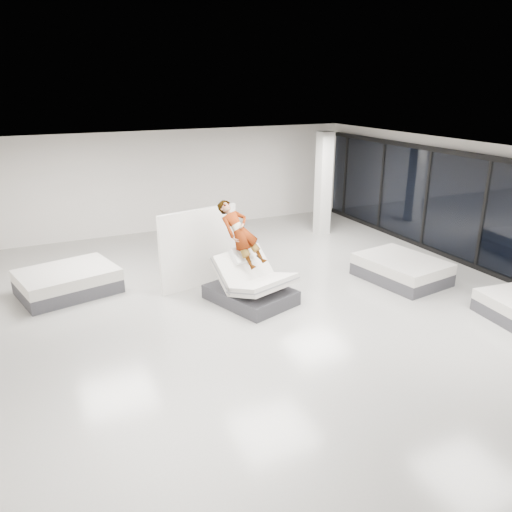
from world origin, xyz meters
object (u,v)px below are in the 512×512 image
object	(u,v)px
column	(323,184)
flat_bed_right_far	(401,269)
flat_bed_left_far	(68,281)
remote	(259,257)
person	(241,248)
divider_panel	(199,248)
hero_bed	(251,287)

from	to	relation	value
column	flat_bed_right_far	bearing A→B (deg)	-95.32
column	flat_bed_left_far	bearing A→B (deg)	-168.09
remote	flat_bed_left_far	xyz separation A→B (m)	(-3.83, 2.18, -0.71)
flat_bed_right_far	flat_bed_left_far	bearing A→B (deg)	160.71
flat_bed_right_far	column	world-z (taller)	column
person	divider_panel	bearing A→B (deg)	101.09
hero_bed	divider_panel	xyz separation A→B (m)	(-0.72, 1.38, 0.57)
column	hero_bed	bearing A→B (deg)	-137.55
person	remote	distance (m)	0.45
divider_panel	flat_bed_right_far	world-z (taller)	divider_panel
hero_bed	column	size ratio (longest dim) A/B	0.66
hero_bed	remote	world-z (taller)	hero_bed
remote	divider_panel	world-z (taller)	divider_panel
person	remote	bearing A→B (deg)	-57.85
flat_bed_right_far	column	size ratio (longest dim) A/B	0.69
person	column	bearing A→B (deg)	20.68
flat_bed_right_far	remote	bearing A→B (deg)	173.16
hero_bed	person	bearing A→B (deg)	108.68
remote	flat_bed_left_far	size ratio (longest dim) A/B	0.06
remote	column	size ratio (longest dim) A/B	0.04
remote	divider_panel	bearing A→B (deg)	106.35
hero_bed	remote	distance (m)	0.67
divider_panel	column	xyz separation A→B (m)	(4.97, 2.51, 0.67)
divider_panel	flat_bed_left_far	distance (m)	3.09
person	flat_bed_left_far	distance (m)	4.10
hero_bed	person	size ratio (longest dim) A/B	1.31
remote	flat_bed_left_far	distance (m)	4.46
person	flat_bed_left_far	bearing A→B (deg)	132.67
person	column	distance (m)	5.66
flat_bed_right_far	column	distance (m)	4.50
person	flat_bed_right_far	bearing A→B (deg)	-28.67
divider_panel	person	bearing A→B (deg)	-73.18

